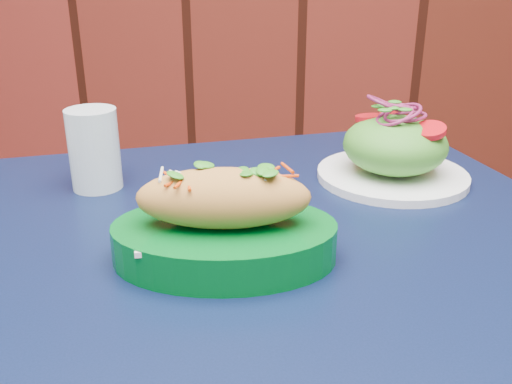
{
  "coord_description": "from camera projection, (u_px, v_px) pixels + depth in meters",
  "views": [
    {
      "loc": [
        -0.39,
        0.97,
        1.06
      ],
      "look_at": [
        -0.44,
        1.57,
        0.81
      ],
      "focal_mm": 40.0,
      "sensor_mm": 36.0,
      "label": 1
    }
  ],
  "objects": [
    {
      "name": "cafe_table",
      "position": [
        274.0,
        305.0,
        0.7
      ],
      "size": [
        1.02,
        1.02,
        0.75
      ],
      "rotation": [
        0.0,
        0.0,
        0.34
      ],
      "color": "black",
      "rests_on": "ground"
    },
    {
      "name": "water_glass",
      "position": [
        94.0,
        149.0,
        0.8
      ],
      "size": [
        0.07,
        0.07,
        0.11
      ],
      "primitive_type": "cylinder",
      "color": "silver",
      "rests_on": "cafe_table"
    },
    {
      "name": "salad_plate",
      "position": [
        394.0,
        150.0,
        0.83
      ],
      "size": [
        0.22,
        0.22,
        0.12
      ],
      "rotation": [
        0.0,
        0.0,
        -0.22
      ],
      "color": "white",
      "rests_on": "cafe_table"
    },
    {
      "name": "banh_mi_basket",
      "position": [
        224.0,
        224.0,
        0.61
      ],
      "size": [
        0.26,
        0.18,
        0.11
      ],
      "rotation": [
        0.0,
        0.0,
        0.1
      ],
      "color": "#00581A",
      "rests_on": "cafe_table"
    }
  ]
}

